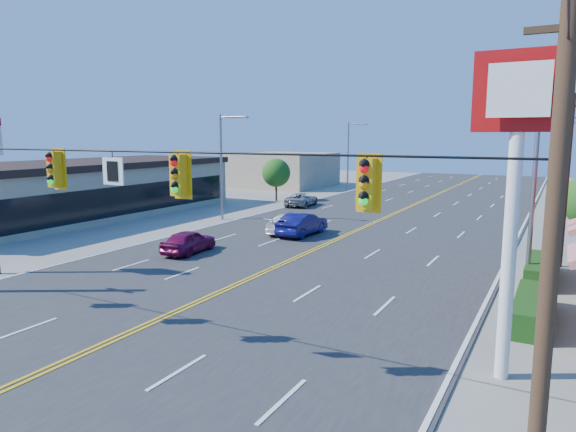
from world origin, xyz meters
The scene contains 18 objects.
ground centered at (0.00, 0.00, 0.00)m, with size 160.00×160.00×0.00m, color gray.
road centered at (0.00, 20.00, 0.03)m, with size 20.00×120.00×0.06m, color #2D2D30.
signal_span centered at (-0.12, 0.00, 4.89)m, with size 24.32×0.34×9.00m.
kfc_pylon centered at (11.00, 4.00, 6.04)m, with size 2.20×0.36×8.50m.
strip_mall centered at (-22.00, 18.00, 2.25)m, with size 10.40×26.40×4.40m.
streetlight_se centered at (10.79, 14.00, 4.51)m, with size 2.55×0.25×8.00m.
streetlight_ne centered at (10.79, 38.00, 4.51)m, with size 2.55×0.25×8.00m.
streetlight_sw centered at (-10.79, 22.00, 4.51)m, with size 2.55×0.25×8.00m.
streetlight_nw centered at (-10.79, 48.00, 4.51)m, with size 2.55×0.25×8.00m.
utility_pole_near centered at (12.20, 18.00, 4.20)m, with size 0.28×0.28×8.40m, color #47301E.
utility_pole_mid centered at (12.20, 36.00, 4.20)m, with size 0.28×0.28×8.40m, color #47301E.
utility_pole_far centered at (12.20, 54.00, 4.20)m, with size 0.28×0.28×8.40m, color #47301E.
tree_west centered at (-13.00, 34.00, 2.79)m, with size 2.80×2.80×4.20m.
bld_west_far centered at (-20.00, 48.00, 2.10)m, with size 11.00×12.00×4.20m, color tan.
car_magenta centered at (-5.76, 11.54, 0.64)m, with size 1.51×3.75×1.28m, color maroon.
car_blue centered at (-2.56, 19.03, 0.73)m, with size 1.55×4.43×1.46m, color #0D0E51.
car_white centered at (-3.65, 19.27, 0.63)m, with size 1.77×4.36×1.27m, color white.
car_silver centered at (-8.88, 31.43, 0.60)m, with size 2.00×4.33×1.20m, color #949398.
Camera 1 is at (12.10, -10.11, 6.40)m, focal length 32.00 mm.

